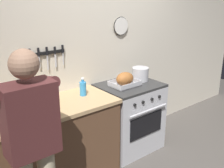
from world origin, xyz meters
TOP-DOWN VIEW (x-y plane):
  - wall_back at (0.00, 1.35)m, footprint 6.00×0.13m
  - counter_block at (-1.21, 0.99)m, footprint 2.03×0.65m
  - stove at (0.22, 0.99)m, footprint 0.76×0.67m
  - person_cook at (-1.35, 0.37)m, footprint 0.51×0.63m
  - roasting_pan at (0.13, 0.99)m, footprint 0.35×0.26m
  - stock_pot at (0.44, 1.03)m, footprint 0.22×0.22m
  - cutting_board at (-1.26, 0.95)m, footprint 0.36×0.24m
  - bottle_cooking_oil at (-0.90, 1.15)m, footprint 0.07×0.07m
  - bottle_dish_soap at (-0.45, 1.04)m, footprint 0.07×0.07m
  - bottle_olive_oil at (-1.14, 1.10)m, footprint 0.07×0.07m

SIDE VIEW (x-z plane):
  - stove at x=0.22m, z-range 0.00..0.90m
  - counter_block at x=-1.21m, z-range 0.01..0.91m
  - cutting_board at x=-1.26m, z-range 0.90..0.92m
  - person_cook at x=-1.35m, z-range 0.12..1.78m
  - roasting_pan at x=0.13m, z-range 0.89..1.07m
  - bottle_dish_soap at x=-0.45m, z-range 0.88..1.09m
  - stock_pot at x=0.44m, z-range 0.90..1.07m
  - bottle_olive_oil at x=-1.14m, z-range 0.88..1.15m
  - bottle_cooking_oil at x=-0.90m, z-range 0.88..1.16m
  - wall_back at x=0.00m, z-range 0.00..2.60m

